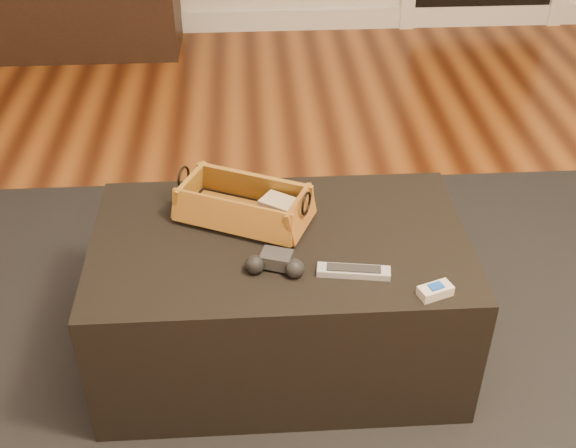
{
  "coord_description": "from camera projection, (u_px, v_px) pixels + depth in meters",
  "views": [
    {
      "loc": [
        -0.11,
        -1.43,
        1.58
      ],
      "look_at": [
        -0.02,
        0.07,
        0.49
      ],
      "focal_mm": 45.0,
      "sensor_mm": 36.0,
      "label": 1
    }
  ],
  "objects": [
    {
      "name": "silver_remote",
      "position": [
        354.0,
        271.0,
        1.78
      ],
      "size": [
        0.19,
        0.07,
        0.02
      ],
      "color": "#B4B8BD",
      "rests_on": "ottoman"
    },
    {
      "name": "wicker_basket",
      "position": [
        244.0,
        206.0,
        1.96
      ],
      "size": [
        0.4,
        0.32,
        0.13
      ],
      "color": "#9D6D23",
      "rests_on": "ottoman"
    },
    {
      "name": "tv_remote",
      "position": [
        236.0,
        213.0,
        1.96
      ],
      "size": [
        0.19,
        0.1,
        0.02
      ],
      "primitive_type": "cube",
      "rotation": [
        0.0,
        0.0,
        -0.32
      ],
      "color": "black",
      "rests_on": "wicker_basket"
    },
    {
      "name": "game_controller",
      "position": [
        276.0,
        263.0,
        1.78
      ],
      "size": [
        0.15,
        0.1,
        0.05
      ],
      "color": "#29292B",
      "rests_on": "ottoman"
    },
    {
      "name": "ottoman",
      "position": [
        280.0,
        298.0,
        2.03
      ],
      "size": [
        1.0,
        0.6,
        0.42
      ],
      "primitive_type": "cube",
      "color": "black",
      "rests_on": "area_rug"
    },
    {
      "name": "cream_gadget",
      "position": [
        435.0,
        291.0,
        1.72
      ],
      "size": [
        0.09,
        0.07,
        0.03
      ],
      "color": "beige",
      "rests_on": "ottoman"
    },
    {
      "name": "floor",
      "position": [
        296.0,
        376.0,
        2.09
      ],
      "size": [
        5.0,
        5.5,
        0.01
      ],
      "primitive_type": "cube",
      "color": "brown",
      "rests_on": "ground"
    },
    {
      "name": "baseboard",
      "position": [
        264.0,
        20.0,
        4.27
      ],
      "size": [
        5.0,
        0.04,
        0.12
      ],
      "primitive_type": "cube",
      "color": "white",
      "rests_on": "floor"
    },
    {
      "name": "area_rug",
      "position": [
        282.0,
        364.0,
        2.12
      ],
      "size": [
        2.6,
        2.0,
        0.01
      ],
      "primitive_type": "cube",
      "color": "black",
      "rests_on": "floor"
    },
    {
      "name": "cloth_bundle",
      "position": [
        280.0,
        209.0,
        1.95
      ],
      "size": [
        0.12,
        0.11,
        0.05
      ],
      "primitive_type": "cube",
      "rotation": [
        0.0,
        0.0,
        -0.6
      ],
      "color": "tan",
      "rests_on": "wicker_basket"
    }
  ]
}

